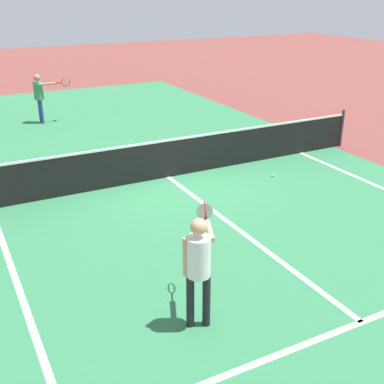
# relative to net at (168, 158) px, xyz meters

# --- Properties ---
(ground_plane) EXTENTS (60.00, 60.00, 0.00)m
(ground_plane) POSITION_rel_net_xyz_m (0.00, 0.00, -0.49)
(ground_plane) COLOR brown
(court_surface_inbounds) EXTENTS (10.62, 24.40, 0.00)m
(court_surface_inbounds) POSITION_rel_net_xyz_m (0.00, 0.00, -0.49)
(court_surface_inbounds) COLOR #2D7247
(court_surface_inbounds) RESTS_ON ground_plane
(line_service_near) EXTENTS (8.22, 0.10, 0.01)m
(line_service_near) POSITION_rel_net_xyz_m (0.00, -6.40, -0.49)
(line_service_near) COLOR white
(line_service_near) RESTS_ON ground_plane
(line_center_service) EXTENTS (0.10, 6.40, 0.01)m
(line_center_service) POSITION_rel_net_xyz_m (0.00, -3.20, -0.49)
(line_center_service) COLOR white
(line_center_service) RESTS_ON ground_plane
(net) EXTENTS (11.20, 0.09, 1.07)m
(net) POSITION_rel_net_xyz_m (0.00, 0.00, 0.00)
(net) COLOR #33383D
(net) RESTS_ON ground_plane
(player_near) EXTENTS (0.82, 1.05, 1.63)m
(player_near) POSITION_rel_net_xyz_m (-2.04, -5.37, 0.52)
(player_near) COLOR black
(player_near) RESTS_ON ground_plane
(player_far) EXTENTS (1.20, 0.51, 1.64)m
(player_far) POSITION_rel_net_xyz_m (-1.61, 6.75, 0.53)
(player_far) COLOR navy
(player_far) RESTS_ON ground_plane
(tennis_ball_near_net) EXTENTS (0.07, 0.07, 0.07)m
(tennis_ball_near_net) POSITION_rel_net_xyz_m (2.30, -1.16, -0.46)
(tennis_ball_near_net) COLOR #CCE033
(tennis_ball_near_net) RESTS_ON ground_plane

